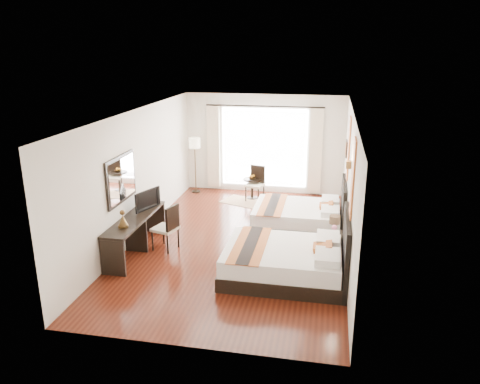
% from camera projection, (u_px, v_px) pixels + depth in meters
% --- Properties ---
extents(floor, '(4.50, 7.50, 0.01)m').
position_uv_depth(floor, '(239.00, 242.00, 10.16)').
color(floor, '#39120A').
rests_on(floor, ground).
extents(ceiling, '(4.50, 7.50, 0.02)m').
position_uv_depth(ceiling, '(239.00, 113.00, 9.31)').
color(ceiling, white).
rests_on(ceiling, wall_headboard).
extents(wall_headboard, '(0.01, 7.50, 2.80)m').
position_uv_depth(wall_headboard, '(349.00, 186.00, 9.32)').
color(wall_headboard, silver).
rests_on(wall_headboard, floor).
extents(wall_desk, '(0.01, 7.50, 2.80)m').
position_uv_depth(wall_desk, '(137.00, 175.00, 10.14)').
color(wall_desk, silver).
rests_on(wall_desk, floor).
extents(wall_window, '(4.50, 0.01, 2.80)m').
position_uv_depth(wall_window, '(264.00, 144.00, 13.24)').
color(wall_window, silver).
rests_on(wall_window, floor).
extents(wall_entry, '(4.50, 0.01, 2.80)m').
position_uv_depth(wall_entry, '(185.00, 257.00, 6.23)').
color(wall_entry, silver).
rests_on(wall_entry, floor).
extents(window_glass, '(2.40, 0.02, 2.20)m').
position_uv_depth(window_glass, '(264.00, 148.00, 13.25)').
color(window_glass, white).
rests_on(window_glass, wall_window).
extents(sheer_curtain, '(2.30, 0.02, 2.10)m').
position_uv_depth(sheer_curtain, '(264.00, 148.00, 13.20)').
color(sheer_curtain, white).
rests_on(sheer_curtain, wall_window).
extents(drape_left, '(0.35, 0.14, 2.35)m').
position_uv_depth(drape_left, '(214.00, 147.00, 13.43)').
color(drape_left, beige).
rests_on(drape_left, floor).
extents(drape_right, '(0.35, 0.14, 2.35)m').
position_uv_depth(drape_right, '(316.00, 151.00, 12.90)').
color(drape_right, beige).
rests_on(drape_right, floor).
extents(art_panel_near, '(0.03, 0.50, 1.35)m').
position_uv_depth(art_panel_near, '(353.00, 178.00, 7.88)').
color(art_panel_near, maroon).
rests_on(art_panel_near, wall_headboard).
extents(art_panel_far, '(0.03, 0.50, 1.35)m').
position_uv_depth(art_panel_far, '(349.00, 148.00, 10.15)').
color(art_panel_far, maroon).
rests_on(art_panel_far, wall_headboard).
extents(wall_sconce, '(0.10, 0.14, 0.14)m').
position_uv_depth(wall_sconce, '(349.00, 165.00, 8.89)').
color(wall_sconce, '#463219').
rests_on(wall_sconce, wall_headboard).
extents(mirror_frame, '(0.04, 1.25, 0.95)m').
position_uv_depth(mirror_frame, '(121.00, 179.00, 9.28)').
color(mirror_frame, black).
rests_on(mirror_frame, wall_desk).
extents(mirror_glass, '(0.01, 1.12, 0.82)m').
position_uv_depth(mirror_glass, '(122.00, 179.00, 9.28)').
color(mirror_glass, white).
rests_on(mirror_glass, mirror_frame).
extents(bed_near, '(2.23, 1.74, 1.26)m').
position_uv_depth(bed_near, '(288.00, 261.00, 8.56)').
color(bed_near, black).
rests_on(bed_near, floor).
extents(bed_far, '(2.08, 1.62, 1.17)m').
position_uv_depth(bed_far, '(301.00, 216.00, 10.83)').
color(bed_far, black).
rests_on(bed_far, floor).
extents(nightstand, '(0.40, 0.50, 0.48)m').
position_uv_depth(nightstand, '(333.00, 245.00, 9.43)').
color(nightstand, black).
rests_on(nightstand, floor).
extents(table_lamp, '(0.22, 0.22, 0.34)m').
position_uv_depth(table_lamp, '(335.00, 221.00, 9.35)').
color(table_lamp, black).
rests_on(table_lamp, nightstand).
extents(vase, '(0.13, 0.13, 0.12)m').
position_uv_depth(vase, '(334.00, 232.00, 9.24)').
color(vase, black).
rests_on(vase, nightstand).
extents(console_desk, '(0.50, 2.20, 0.76)m').
position_uv_depth(console_desk, '(136.00, 234.00, 9.60)').
color(console_desk, black).
rests_on(console_desk, floor).
extents(television, '(0.35, 0.72, 0.42)m').
position_uv_depth(television, '(145.00, 199.00, 9.93)').
color(television, black).
rests_on(television, console_desk).
extents(bronze_figurine, '(0.22, 0.22, 0.30)m').
position_uv_depth(bronze_figurine, '(123.00, 220.00, 8.93)').
color(bronze_figurine, '#463219').
rests_on(bronze_figurine, console_desk).
extents(desk_chair, '(0.56, 0.56, 0.98)m').
position_uv_depth(desk_chair, '(166.00, 236.00, 9.73)').
color(desk_chair, '#BCB591').
rests_on(desk_chair, floor).
extents(floor_lamp, '(0.32, 0.32, 1.59)m').
position_uv_depth(floor_lamp, '(195.00, 147.00, 13.19)').
color(floor_lamp, black).
rests_on(floor_lamp, floor).
extents(side_table, '(0.49, 0.49, 0.57)m').
position_uv_depth(side_table, '(252.00, 188.00, 12.96)').
color(side_table, black).
rests_on(side_table, floor).
extents(fruit_bowl, '(0.24, 0.24, 0.05)m').
position_uv_depth(fruit_bowl, '(252.00, 178.00, 12.83)').
color(fruit_bowl, '#463319').
rests_on(fruit_bowl, side_table).
extents(window_chair, '(0.54, 0.54, 0.95)m').
position_uv_depth(window_chair, '(255.00, 190.00, 12.80)').
color(window_chair, '#BCB591').
rests_on(window_chair, floor).
extents(jute_rug, '(1.32, 1.12, 0.01)m').
position_uv_depth(jute_rug, '(243.00, 202.00, 12.75)').
color(jute_rug, tan).
rests_on(jute_rug, floor).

